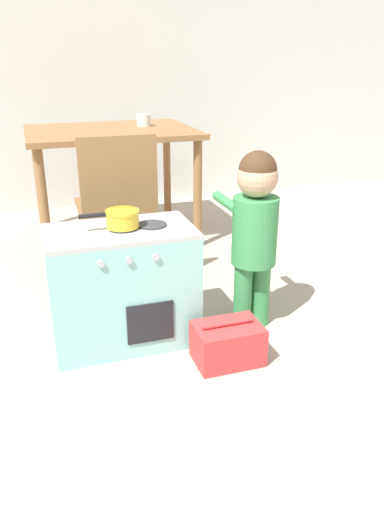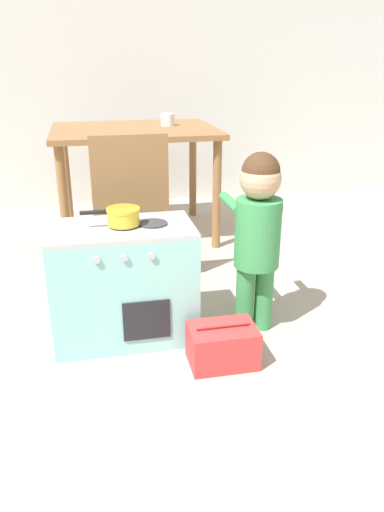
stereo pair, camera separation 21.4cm
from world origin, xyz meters
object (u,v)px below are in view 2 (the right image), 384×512
(play_kitchen, at_px, (124,283))
(cup_on_table, at_px, (168,120))
(dining_table, at_px, (134,143))
(toy_basket, at_px, (222,345))
(toy_pot, at_px, (123,215))
(child_figure, at_px, (258,224))
(dining_chair_near, at_px, (129,202))

(play_kitchen, relative_size, cup_on_table, 6.68)
(dining_table, bearing_deg, toy_basket, -84.37)
(toy_pot, xyz_separation_m, child_figure, (0.58, -0.06, -0.06))
(child_figure, relative_size, cup_on_table, 8.92)
(play_kitchen, relative_size, dining_chair_near, 0.74)
(dining_table, height_order, dining_chair_near, dining_chair_near)
(toy_basket, distance_m, cup_on_table, 1.90)
(toy_pot, distance_m, dining_table, 1.40)
(cup_on_table, bearing_deg, child_figure, -84.64)
(child_figure, bearing_deg, dining_chair_near, 127.13)
(toy_basket, height_order, cup_on_table, cup_on_table)
(toy_pot, bearing_deg, dining_chair_near, 82.50)
(dining_table, distance_m, dining_chair_near, 0.81)
(play_kitchen, distance_m, cup_on_table, 1.61)
(dining_table, xyz_separation_m, cup_on_table, (0.24, 0.07, 0.14))
(dining_table, distance_m, cup_on_table, 0.29)
(toy_basket, bearing_deg, play_kitchen, 140.52)
(toy_basket, height_order, dining_chair_near, dining_chair_near)
(toy_basket, bearing_deg, toy_pot, 139.53)
(play_kitchen, bearing_deg, cup_on_table, 72.85)
(child_figure, height_order, dining_table, child_figure)
(toy_pot, distance_m, child_figure, 0.58)
(child_figure, bearing_deg, cup_on_table, 95.36)
(toy_pot, bearing_deg, cup_on_table, 73.30)
(toy_pot, xyz_separation_m, dining_chair_near, (0.08, 0.60, -0.12))
(dining_chair_near, bearing_deg, toy_basket, -72.72)
(toy_pot, height_order, dining_chair_near, dining_chair_near)
(toy_pot, height_order, cup_on_table, cup_on_table)
(toy_basket, height_order, dining_table, dining_table)
(play_kitchen, relative_size, toy_pot, 2.50)
(child_figure, height_order, dining_chair_near, dining_chair_near)
(toy_pot, bearing_deg, toy_basket, -40.47)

